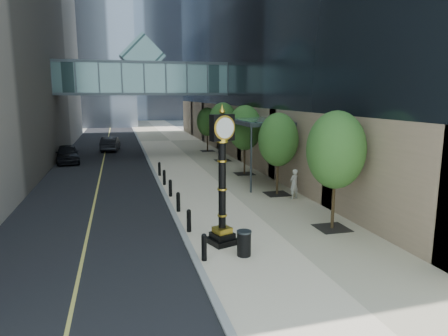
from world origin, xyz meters
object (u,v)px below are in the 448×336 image
Objects in this scene: street_clock at (222,187)px; pedestrian at (294,184)px; trash_bin at (244,244)px; car_far at (110,144)px; car_near at (68,154)px.

street_clock reaches higher than pedestrian.
trash_bin is at bearing 30.55° from pedestrian.
car_far is (-10.57, 23.94, -0.13)m from pedestrian.
pedestrian is at bearing 26.13° from street_clock.
car_near is at bearing 91.23° from street_clock.
trash_bin is at bearing 105.70° from car_far.
trash_bin is 0.19× the size of car_far.
pedestrian is 21.97m from car_near.
pedestrian is (5.31, 7.23, 0.41)m from trash_bin.
street_clock is at bearing 108.30° from trash_bin.
pedestrian is at bearing -57.08° from car_near.
car_near is 7.96m from car_far.
trash_bin is 0.52× the size of pedestrian.
street_clock is 2.41m from trash_bin.
pedestrian is 0.37× the size of car_far.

